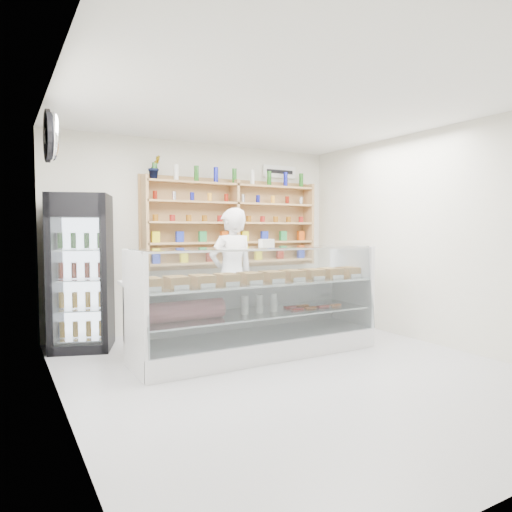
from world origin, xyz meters
TOP-DOWN VIEW (x-y plane):
  - room at (0.00, 0.00)m, footprint 5.00×5.00m
  - display_counter at (-0.02, 0.74)m, footprint 2.96×0.88m
  - shop_worker at (-0.01, 1.43)m, footprint 0.68×0.47m
  - drinks_cooler at (-1.79, 2.05)m, footprint 0.88×0.87m
  - wall_shelving at (0.50, 2.34)m, footprint 2.84×0.28m
  - potted_plant at (-0.75, 2.34)m, footprint 0.23×0.20m
  - security_mirror at (-2.17, 1.20)m, footprint 0.15×0.50m
  - wall_sign at (1.40, 2.47)m, footprint 0.62×0.03m

SIDE VIEW (x-z plane):
  - display_counter at x=-0.02m, z-range -0.29..1.00m
  - shop_worker at x=-0.01m, z-range 0.00..1.78m
  - drinks_cooler at x=-1.79m, z-range 0.00..1.94m
  - room at x=0.00m, z-range -1.10..3.90m
  - wall_shelving at x=0.50m, z-range 0.93..2.26m
  - potted_plant at x=-0.75m, z-range 2.20..2.53m
  - security_mirror at x=-2.17m, z-range 2.20..2.70m
  - wall_sign at x=1.40m, z-range 2.35..2.55m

